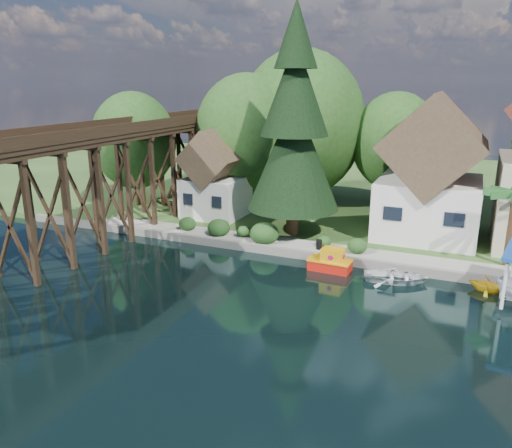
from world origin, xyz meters
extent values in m
plane|color=black|center=(0.00, 0.00, 0.00)|extent=(140.00, 140.00, 0.00)
cube|color=#29461C|center=(0.00, 34.00, 0.25)|extent=(140.00, 52.00, 0.50)
cube|color=slate|center=(4.00, 8.00, 0.31)|extent=(60.00, 0.40, 0.62)
cube|color=gray|center=(6.00, 9.30, 0.53)|extent=(50.00, 2.60, 0.06)
cube|color=black|center=(-16.00, -3.20, 4.00)|extent=(4.00, 0.36, 8.00)
cube|color=black|center=(-16.00, 0.00, 4.00)|extent=(4.00, 0.36, 8.00)
cube|color=black|center=(-16.00, 3.20, 4.00)|extent=(4.00, 0.36, 8.00)
cube|color=black|center=(-16.00, 6.40, 4.00)|extent=(4.00, 0.36, 8.00)
cube|color=black|center=(-16.00, 9.60, 4.00)|extent=(4.00, 0.36, 8.00)
cube|color=black|center=(-16.00, 12.80, 4.00)|extent=(4.00, 0.36, 8.00)
cube|color=black|center=(-16.00, 16.00, 4.00)|extent=(4.00, 0.36, 8.00)
cube|color=black|center=(-16.00, 19.20, 4.00)|extent=(4.00, 0.36, 8.00)
cube|color=black|center=(-16.00, 22.40, 4.00)|extent=(4.00, 0.36, 8.00)
cube|color=black|center=(-16.00, 25.60, 4.00)|extent=(4.00, 0.36, 8.00)
cube|color=black|center=(-17.75, 6.00, 8.05)|extent=(0.35, 44.00, 0.35)
cube|color=black|center=(-14.25, 6.00, 8.05)|extent=(0.35, 44.00, 0.35)
cube|color=black|center=(-16.00, 6.00, 8.35)|extent=(4.00, 44.00, 0.30)
cube|color=black|center=(-18.00, 6.00, 8.90)|extent=(0.12, 44.00, 0.80)
cube|color=black|center=(-14.00, 6.00, 8.90)|extent=(0.12, 44.00, 0.80)
cube|color=silver|center=(7.00, 16.00, 2.75)|extent=(7.50, 8.00, 4.50)
cube|color=#453225|center=(7.00, 16.00, 7.70)|extent=(7.64, 8.64, 7.64)
cube|color=black|center=(4.90, 11.96, 2.98)|extent=(1.35, 0.08, 1.00)
cube|color=black|center=(9.10, 11.96, 2.98)|extent=(1.35, 0.08, 1.00)
cube|color=silver|center=(-11.00, 14.50, 2.25)|extent=(5.00, 5.00, 3.50)
cube|color=#453225|center=(-11.00, 14.50, 5.80)|extent=(5.09, 5.40, 5.09)
cube|color=black|center=(-12.40, 11.96, 2.43)|extent=(0.90, 0.08, 1.00)
cube|color=black|center=(-9.60, 11.96, 2.43)|extent=(0.90, 0.08, 1.00)
cylinder|color=#382314|center=(-10.00, 19.00, 2.75)|extent=(0.50, 0.50, 4.50)
ellipsoid|color=#214318|center=(-10.00, 19.00, 7.50)|extent=(4.40, 4.40, 5.06)
cylinder|color=#382314|center=(-6.00, 23.00, 2.98)|extent=(0.50, 0.50, 4.95)
ellipsoid|color=#214318|center=(-6.00, 23.00, 8.20)|extent=(5.00, 5.00, 5.75)
cylinder|color=#382314|center=(3.00, 24.00, 2.52)|extent=(0.50, 0.50, 4.05)
ellipsoid|color=#214318|center=(3.00, 24.00, 6.80)|extent=(4.00, 4.00, 4.60)
cylinder|color=#382314|center=(-20.00, 15.00, 2.52)|extent=(0.50, 0.50, 4.05)
ellipsoid|color=#214318|center=(-20.00, 15.00, 6.80)|extent=(4.00, 4.00, 4.60)
ellipsoid|color=#1A3C15|center=(-8.00, 9.20, 1.27)|extent=(1.98, 1.98, 1.53)
ellipsoid|color=#1A3C15|center=(-6.00, 9.50, 1.09)|extent=(1.54, 1.54, 1.19)
ellipsoid|color=#1A3C15|center=(-4.00, 9.00, 1.35)|extent=(2.20, 2.20, 1.70)
ellipsoid|color=#1A3C15|center=(-11.00, 9.40, 1.18)|extent=(1.76, 1.76, 1.36)
ellipsoid|color=#1A3C15|center=(0.50, 9.60, 1.09)|extent=(1.54, 1.54, 1.19)
ellipsoid|color=#1A3C15|center=(3.00, 9.30, 1.18)|extent=(1.76, 1.76, 1.36)
cylinder|color=#382314|center=(-2.77, 11.84, 2.12)|extent=(0.97, 0.97, 3.23)
cone|color=black|center=(-2.77, 11.84, 6.96)|extent=(7.11, 7.11, 8.62)
cone|color=black|center=(-2.77, 11.84, 11.81)|extent=(5.17, 5.17, 7.00)
cone|color=black|center=(-2.77, 11.84, 15.58)|extent=(3.23, 3.23, 4.85)
cylinder|color=#382314|center=(12.61, 10.88, 2.82)|extent=(0.46, 0.46, 4.64)
cube|color=red|center=(1.78, 6.63, 0.32)|extent=(2.82, 1.59, 0.73)
cube|color=orange|center=(1.78, 6.63, 0.72)|extent=(2.91, 1.69, 0.09)
cube|color=orange|center=(1.96, 6.62, 1.10)|extent=(1.52, 1.17, 0.92)
cylinder|color=black|center=(0.95, 6.66, 1.70)|extent=(0.40, 0.40, 0.64)
cylinder|color=#9F0C4D|center=(1.94, 6.05, 1.10)|extent=(0.33, 0.09, 0.33)
cylinder|color=#9F0C4D|center=(1.99, 7.19, 1.10)|extent=(0.33, 0.09, 0.33)
cylinder|color=#9F0C4D|center=(2.69, 6.59, 1.10)|extent=(0.09, 0.33, 0.33)
imported|color=silver|center=(6.16, 6.37, 0.42)|extent=(4.54, 3.66, 0.83)
cylinder|color=white|center=(12.13, 3.91, 1.77)|extent=(0.19, 0.19, 2.89)
imported|color=yellow|center=(11.50, 6.96, 0.58)|extent=(2.59, 2.37, 1.16)
camera|label=1|loc=(9.73, -24.26, 12.36)|focal=35.00mm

